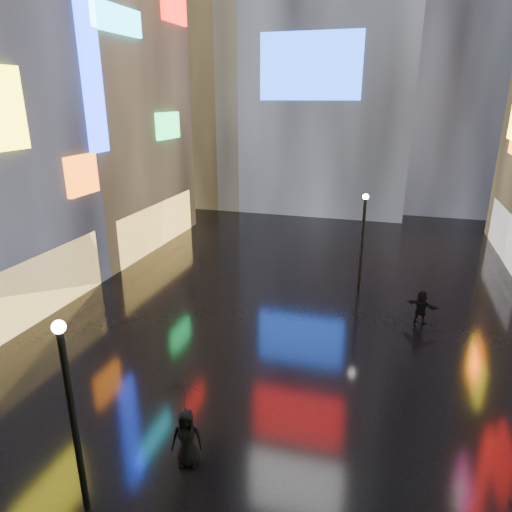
% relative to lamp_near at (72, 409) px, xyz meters
% --- Properties ---
extents(ground, '(140.00, 140.00, 0.00)m').
position_rel_lamp_near_xyz_m(ground, '(2.68, 13.76, -2.94)').
color(ground, black).
rests_on(ground, ground).
extents(building_left_far, '(10.28, 12.00, 22.00)m').
position_rel_lamp_near_xyz_m(building_left_far, '(-13.30, 19.76, 8.04)').
color(building_left_far, black).
rests_on(building_left_far, ground).
extents(tower_flank_right, '(12.00, 12.00, 34.00)m').
position_rel_lamp_near_xyz_m(tower_flank_right, '(11.68, 39.76, 14.06)').
color(tower_flank_right, black).
rests_on(tower_flank_right, ground).
extents(tower_flank_left, '(10.00, 10.00, 26.00)m').
position_rel_lamp_near_xyz_m(tower_flank_left, '(-11.32, 35.76, 10.06)').
color(tower_flank_left, black).
rests_on(tower_flank_left, ground).
extents(lamp_near, '(0.30, 0.30, 5.20)m').
position_rel_lamp_near_xyz_m(lamp_near, '(0.00, 0.00, 0.00)').
color(lamp_near, black).
rests_on(lamp_near, ground).
extents(lamp_far, '(0.30, 0.30, 5.20)m').
position_rel_lamp_near_xyz_m(lamp_far, '(5.38, 15.72, 0.00)').
color(lamp_far, black).
rests_on(lamp_far, ground).
extents(pedestrian_4, '(0.96, 0.76, 1.74)m').
position_rel_lamp_near_xyz_m(pedestrian_4, '(1.80, 2.08, -2.08)').
color(pedestrian_4, black).
rests_on(pedestrian_4, ground).
extents(pedestrian_5, '(1.51, 0.98, 1.56)m').
position_rel_lamp_near_xyz_m(pedestrian_5, '(8.33, 12.81, -2.16)').
color(pedestrian_5, black).
rests_on(pedestrian_5, ground).
extents(umbrella_2, '(1.27, 1.29, 0.90)m').
position_rel_lamp_near_xyz_m(umbrella_2, '(1.80, 2.08, -0.76)').
color(umbrella_2, black).
rests_on(umbrella_2, pedestrian_4).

